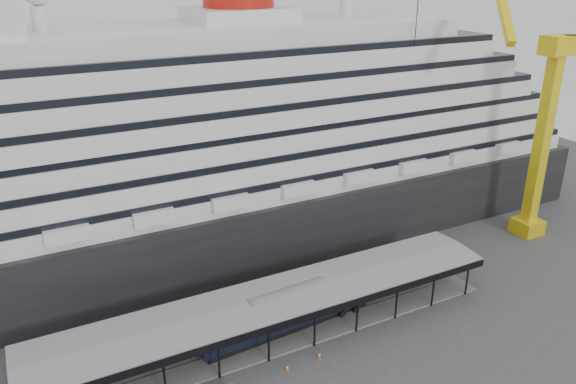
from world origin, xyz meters
name	(u,v)px	position (x,y,z in m)	size (l,w,h in m)	color
ground	(296,358)	(0.00, 0.00, 0.00)	(200.00, 200.00, 0.00)	#3E3E41
cruise_ship	(192,128)	(0.05, 32.00, 18.35)	(130.00, 30.00, 43.90)	black
platform_canopy	(276,316)	(0.00, 5.00, 2.36)	(56.00, 9.18, 5.30)	slate
crane_yellow	(540,113)	(47.06, 10.54, 19.96)	(23.83, 18.78, 47.60)	yellow
pullman_carriage	(288,310)	(1.66, 5.00, 2.70)	(22.86, 4.35, 22.31)	black
traffic_cone_mid	(287,368)	(-1.88, -1.51, 0.37)	(0.50, 0.50, 0.74)	#D4520B
traffic_cone_right	(319,355)	(2.24, -1.31, 0.39)	(0.46, 0.46, 0.78)	#E3530C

